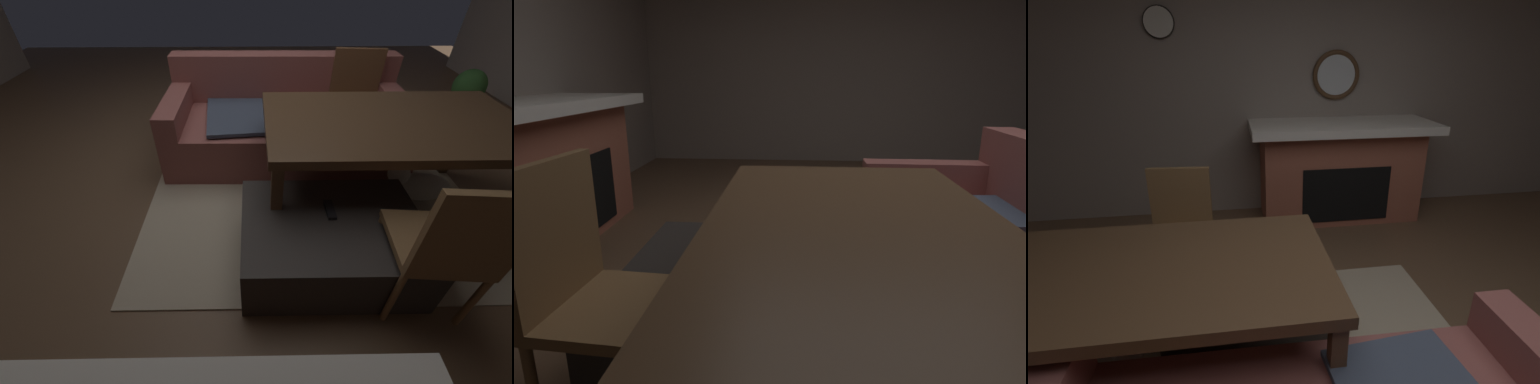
% 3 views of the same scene
% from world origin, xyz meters
% --- Properties ---
extents(wall_back_fireplace_side, '(7.61, 0.12, 2.58)m').
position_xyz_m(wall_back_fireplace_side, '(0.00, -2.83, 1.29)').
color(wall_back_fireplace_side, gray).
rests_on(wall_back_fireplace_side, ground).
extents(area_rug, '(2.60, 2.00, 0.01)m').
position_xyz_m(area_rug, '(0.67, -0.38, 0.01)').
color(area_rug, tan).
rests_on(area_rug, ground).
extents(fireplace, '(1.85, 0.76, 1.03)m').
position_xyz_m(fireplace, '(-0.38, -2.45, 0.52)').
color(fireplace, '#9E5642').
rests_on(fireplace, ground).
extents(round_wall_mirror, '(0.50, 0.05, 0.50)m').
position_xyz_m(round_wall_mirror, '(-0.38, -2.74, 1.46)').
color(round_wall_mirror, '#4C331E').
extents(ottoman_coffee_table, '(1.09, 0.79, 0.37)m').
position_xyz_m(ottoman_coffee_table, '(0.67, -1.03, 0.18)').
color(ottoman_coffee_table, '#2D2826').
rests_on(ottoman_coffee_table, ground).
extents(tv_remote, '(0.05, 0.16, 0.02)m').
position_xyz_m(tv_remote, '(0.66, -0.95, 0.38)').
color(tv_remote, black).
rests_on(tv_remote, ottoman_coffee_table).
extents(dining_table, '(1.72, 0.97, 0.74)m').
position_xyz_m(dining_table, '(1.14, -0.47, 0.67)').
color(dining_table, '#513823').
rests_on(dining_table, ground).
extents(dining_chair_south, '(0.47, 0.47, 0.93)m').
position_xyz_m(dining_chair_south, '(1.13, -1.35, 0.52)').
color(dining_chair_south, brown).
rests_on(dining_chair_south, ground).
extents(small_dog, '(0.51, 0.24, 0.31)m').
position_xyz_m(small_dog, '(1.48, -0.46, 0.18)').
color(small_dog, silver).
rests_on(small_dog, ground).
extents(wall_clock, '(0.29, 0.03, 0.29)m').
position_xyz_m(wall_clock, '(1.34, -2.74, 1.95)').
color(wall_clock, silver).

